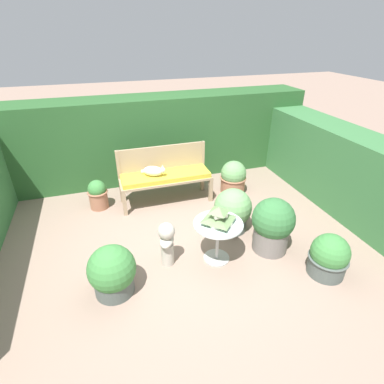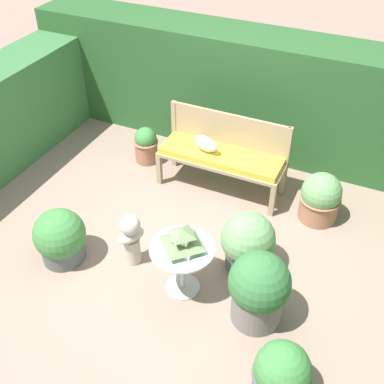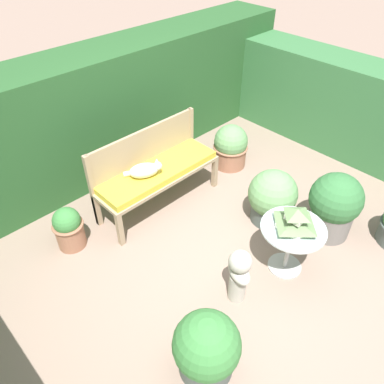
{
  "view_description": "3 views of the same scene",
  "coord_description": "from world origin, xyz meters",
  "px_view_note": "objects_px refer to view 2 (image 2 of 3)",
  "views": [
    {
      "loc": [
        -0.94,
        -3.35,
        2.74
      ],
      "look_at": [
        0.31,
        0.55,
        0.47
      ],
      "focal_mm": 28.0,
      "sensor_mm": 36.0,
      "label": 1
    },
    {
      "loc": [
        1.76,
        -3.39,
        3.83
      ],
      "look_at": [
        0.09,
        0.21,
        0.66
      ],
      "focal_mm": 45.0,
      "sensor_mm": 36.0,
      "label": 2
    },
    {
      "loc": [
        -2.15,
        -1.65,
        3.12
      ],
      "look_at": [
        0.06,
        0.63,
        0.5
      ],
      "focal_mm": 35.0,
      "sensor_mm": 36.0,
      "label": 3
    }
  ],
  "objects_px": {
    "pagoda_birdhouse": "(182,240)",
    "potted_plant_table_far": "(60,238)",
    "patio_table": "(182,257)",
    "potted_plant_path_edge": "(320,198)",
    "potted_plant_table_near": "(259,289)",
    "potted_plant_patio_mid": "(248,243)",
    "garden_bench": "(221,158)",
    "potted_plant_bench_left": "(146,145)",
    "cat": "(206,144)",
    "potted_plant_bench_right": "(282,374)",
    "garden_bust": "(131,237)"
  },
  "relations": [
    {
      "from": "garden_bench",
      "to": "potted_plant_table_near",
      "type": "distance_m",
      "value": 2.02
    },
    {
      "from": "potted_plant_bench_right",
      "to": "patio_table",
      "type": "bearing_deg",
      "value": 151.04
    },
    {
      "from": "cat",
      "to": "potted_plant_table_far",
      "type": "xyz_separation_m",
      "value": [
        -0.87,
        -1.83,
        -0.34
      ]
    },
    {
      "from": "pagoda_birdhouse",
      "to": "potted_plant_table_near",
      "type": "xyz_separation_m",
      "value": [
        0.79,
        -0.03,
        -0.28
      ]
    },
    {
      "from": "garden_bench",
      "to": "patio_table",
      "type": "distance_m",
      "value": 1.71
    },
    {
      "from": "potted_plant_table_far",
      "to": "garden_bench",
      "type": "bearing_deg",
      "value": 59.84
    },
    {
      "from": "cat",
      "to": "pagoda_birdhouse",
      "type": "bearing_deg",
      "value": -47.51
    },
    {
      "from": "patio_table",
      "to": "potted_plant_table_near",
      "type": "relative_size",
      "value": 0.81
    },
    {
      "from": "garden_bust",
      "to": "potted_plant_path_edge",
      "type": "distance_m",
      "value": 2.23
    },
    {
      "from": "potted_plant_bench_right",
      "to": "garden_bench",
      "type": "bearing_deg",
      "value": 122.39
    },
    {
      "from": "potted_plant_table_near",
      "to": "patio_table",
      "type": "bearing_deg",
      "value": 177.89
    },
    {
      "from": "potted_plant_path_edge",
      "to": "pagoda_birdhouse",
      "type": "bearing_deg",
      "value": -120.85
    },
    {
      "from": "potted_plant_path_edge",
      "to": "patio_table",
      "type": "bearing_deg",
      "value": -120.85
    },
    {
      "from": "potted_plant_patio_mid",
      "to": "potted_plant_table_far",
      "type": "bearing_deg",
      "value": -158.43
    },
    {
      "from": "pagoda_birdhouse",
      "to": "potted_plant_path_edge",
      "type": "height_order",
      "value": "pagoda_birdhouse"
    },
    {
      "from": "patio_table",
      "to": "potted_plant_bench_left",
      "type": "distance_m",
      "value": 2.34
    },
    {
      "from": "pagoda_birdhouse",
      "to": "potted_plant_patio_mid",
      "type": "xyz_separation_m",
      "value": [
        0.47,
        0.56,
        -0.35
      ]
    },
    {
      "from": "potted_plant_patio_mid",
      "to": "potted_plant_bench_left",
      "type": "distance_m",
      "value": 2.3
    },
    {
      "from": "potted_plant_patio_mid",
      "to": "potted_plant_path_edge",
      "type": "bearing_deg",
      "value": 64.8
    },
    {
      "from": "potted_plant_path_edge",
      "to": "potted_plant_table_far",
      "type": "bearing_deg",
      "value": -142.33
    },
    {
      "from": "potted_plant_bench_right",
      "to": "pagoda_birdhouse",
      "type": "bearing_deg",
      "value": 151.04
    },
    {
      "from": "patio_table",
      "to": "potted_plant_path_edge",
      "type": "bearing_deg",
      "value": 59.15
    },
    {
      "from": "pagoda_birdhouse",
      "to": "potted_plant_table_far",
      "type": "bearing_deg",
      "value": -173.31
    },
    {
      "from": "potted_plant_table_far",
      "to": "patio_table",
      "type": "bearing_deg",
      "value": 6.69
    },
    {
      "from": "patio_table",
      "to": "potted_plant_bench_right",
      "type": "bearing_deg",
      "value": -28.96
    },
    {
      "from": "patio_table",
      "to": "potted_plant_path_edge",
      "type": "relative_size",
      "value": 1.03
    },
    {
      "from": "potted_plant_bench_right",
      "to": "potted_plant_table_far",
      "type": "bearing_deg",
      "value": 168.73
    },
    {
      "from": "pagoda_birdhouse",
      "to": "potted_plant_bench_left",
      "type": "height_order",
      "value": "pagoda_birdhouse"
    },
    {
      "from": "garden_bench",
      "to": "potted_plant_path_edge",
      "type": "xyz_separation_m",
      "value": [
        1.26,
        -0.04,
        -0.17
      ]
    },
    {
      "from": "potted_plant_bench_left",
      "to": "cat",
      "type": "bearing_deg",
      "value": -10.13
    },
    {
      "from": "potted_plant_patio_mid",
      "to": "garden_bench",
      "type": "bearing_deg",
      "value": 124.04
    },
    {
      "from": "potted_plant_bench_left",
      "to": "potted_plant_path_edge",
      "type": "bearing_deg",
      "value": -4.55
    },
    {
      "from": "garden_bench",
      "to": "potted_plant_path_edge",
      "type": "relative_size",
      "value": 2.53
    },
    {
      "from": "patio_table",
      "to": "potted_plant_patio_mid",
      "type": "xyz_separation_m",
      "value": [
        0.47,
        0.56,
        -0.12
      ]
    },
    {
      "from": "potted_plant_path_edge",
      "to": "cat",
      "type": "bearing_deg",
      "value": 179.11
    },
    {
      "from": "pagoda_birdhouse",
      "to": "cat",
      "type": "bearing_deg",
      "value": 106.29
    },
    {
      "from": "garden_bench",
      "to": "potted_plant_patio_mid",
      "type": "bearing_deg",
      "value": -55.96
    },
    {
      "from": "pagoda_birdhouse",
      "to": "potted_plant_bench_right",
      "type": "xyz_separation_m",
      "value": [
        1.21,
        -0.67,
        -0.42
      ]
    },
    {
      "from": "patio_table",
      "to": "pagoda_birdhouse",
      "type": "bearing_deg",
      "value": 0.0
    },
    {
      "from": "potted_plant_table_near",
      "to": "potted_plant_bench_right",
      "type": "distance_m",
      "value": 0.78
    },
    {
      "from": "garden_bench",
      "to": "potted_plant_table_far",
      "type": "distance_m",
      "value": 2.14
    },
    {
      "from": "cat",
      "to": "potted_plant_table_near",
      "type": "height_order",
      "value": "potted_plant_table_near"
    },
    {
      "from": "cat",
      "to": "potted_plant_path_edge",
      "type": "xyz_separation_m",
      "value": [
        1.47,
        -0.02,
        -0.33
      ]
    },
    {
      "from": "garden_bust",
      "to": "potted_plant_patio_mid",
      "type": "xyz_separation_m",
      "value": [
        1.12,
        0.45,
        -0.03
      ]
    },
    {
      "from": "pagoda_birdhouse",
      "to": "potted_plant_bench_right",
      "type": "height_order",
      "value": "pagoda_birdhouse"
    },
    {
      "from": "garden_bench",
      "to": "garden_bust",
      "type": "xyz_separation_m",
      "value": [
        -0.36,
        -1.57,
        -0.11
      ]
    },
    {
      "from": "potted_plant_table_far",
      "to": "potted_plant_bench_right",
      "type": "bearing_deg",
      "value": -11.27
    },
    {
      "from": "potted_plant_table_far",
      "to": "potted_plant_bench_left",
      "type": "height_order",
      "value": "potted_plant_table_far"
    },
    {
      "from": "pagoda_birdhouse",
      "to": "potted_plant_path_edge",
      "type": "relative_size",
      "value": 0.58
    },
    {
      "from": "pagoda_birdhouse",
      "to": "potted_plant_bench_right",
      "type": "relative_size",
      "value": 0.63
    }
  ]
}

